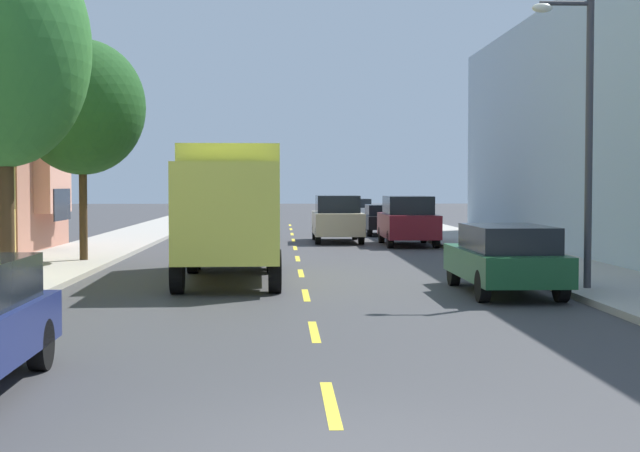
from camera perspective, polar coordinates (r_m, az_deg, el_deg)
The scene contains 13 objects.
ground_plane at distance 38.11m, azimuth -1.59°, elevation -1.05°, with size 160.00×160.00×0.00m, color #38383A.
sidewalk_left at distance 36.69m, azimuth -12.70°, elevation -1.14°, with size 3.20×120.00×0.14m, color #A39E93.
sidewalk_right at distance 36.90m, azimuth 9.55°, elevation -1.09°, with size 3.20×120.00×0.14m, color #A39E93.
lane_centerline_dashes at distance 32.62m, azimuth -1.45°, elevation -1.64°, with size 0.14×47.20×0.01m.
street_tree_second at distance 21.34m, azimuth -18.63°, elevation 10.21°, with size 3.65×3.65×7.70m.
street_tree_third at distance 28.78m, azimuth -14.25°, elevation 7.00°, with size 3.72×3.72×6.53m.
street_lamp at distance 21.04m, azimuth 15.62°, elevation 6.32°, with size 1.35×0.28×6.26m.
delivery_box_truck at distance 23.79m, azimuth -5.46°, elevation 1.37°, with size 2.57×8.03×3.33m.
parked_sedan_black at distance 44.50m, azimuth 3.86°, elevation 0.42°, with size 1.81×4.50×1.43m.
parked_suv_burgundy at distance 36.86m, azimuth 5.35°, elevation 0.35°, with size 1.99×4.81×1.93m.
parked_wagon_silver at distance 59.41m, azimuth 2.22°, elevation 1.00°, with size 1.84×4.71×1.50m.
parked_wagon_forest at distance 20.76m, azimuth 11.17°, elevation -1.86°, with size 1.82×4.70×1.50m.
moving_champagne_sedan at distance 38.89m, azimuth 1.05°, elevation 0.48°, with size 1.95×4.80×1.93m.
Camera 1 is at (-0.53, -8.03, 2.37)m, focal length 52.67 mm.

